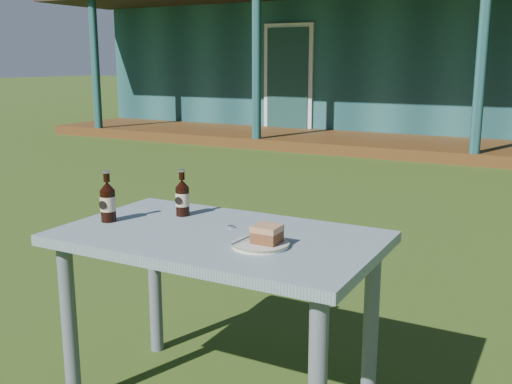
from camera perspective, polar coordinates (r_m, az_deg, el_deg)
The scene contains 8 objects.
ground at distance 3.86m, azimuth 9.22°, elevation -8.26°, with size 80.00×80.00×0.00m, color #334916.
cafe_table at distance 2.28m, azimuth -3.58°, elevation -6.38°, with size 1.20×0.70×0.72m.
plate at distance 2.09m, azimuth 0.42°, elevation -4.98°, with size 0.20×0.20×0.01m.
cake_slice at distance 2.08m, azimuth 1.06°, elevation -4.01°, with size 0.09×0.09×0.06m.
fork at distance 2.11m, azimuth -1.28°, elevation -4.60°, with size 0.01×0.14×0.00m, color silver.
cola_bottle_near at distance 2.50m, azimuth -7.03°, elevation -0.50°, with size 0.06×0.06×0.19m.
cola_bottle_far at distance 2.46m, azimuth -13.93°, elevation -0.86°, with size 0.06×0.06×0.21m.
bottle_cap at distance 2.32m, azimuth -2.39°, elevation -3.32°, with size 0.03×0.03×0.01m, color silver.
Camera 1 is at (1.14, -3.43, 1.35)m, focal length 42.00 mm.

